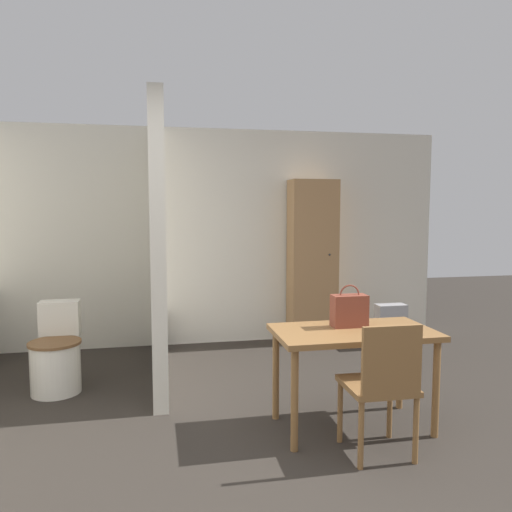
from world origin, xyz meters
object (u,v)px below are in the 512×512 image
Objects in this scene: toilet at (56,357)px; handbag at (349,310)px; wooden_chair at (382,383)px; dining_table at (353,342)px; wooden_cabinet at (312,262)px; space_heater at (390,326)px.

toilet is 2.57m from handbag.
wooden_chair reaches higher than toilet.
dining_table is at bearing -28.31° from toilet.
toilet reaches higher than dining_table.
wooden_cabinet is (0.43, 2.22, 0.11)m from handbag.
space_heater is (0.80, -0.43, -0.71)m from wooden_cabinet.
dining_table is 1.51× the size of toilet.
dining_table is at bearing -91.79° from handbag.
wooden_chair is at bearing -89.36° from handbag.
space_heater is at bearing 55.40° from handbag.
dining_table is 2.38m from wooden_cabinet.
handbag is at bearing -101.06° from wooden_cabinet.
handbag is 0.16× the size of wooden_cabinet.
wooden_cabinet reaches higher than handbag.
dining_table is 2.29m from space_heater.
wooden_cabinet is (2.68, 1.11, 0.66)m from toilet.
dining_table is at bearing 91.89° from wooden_chair.
wooden_chair is 2.85× the size of handbag.
wooden_chair is 0.46× the size of wooden_cabinet.
toilet is 1.52× the size of space_heater.
dining_table is 0.47m from wooden_chair.
wooden_cabinet is (0.43, 2.77, 0.47)m from wooden_chair.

